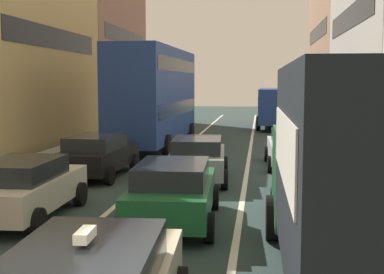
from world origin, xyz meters
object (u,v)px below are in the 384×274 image
Objects in this scene: sedan_left_lane_third at (97,155)px; bus_mid_queue_primary at (155,93)px; removalist_box_truck at (361,173)px; sedan_right_lane_behind_truck at (310,174)px; sedan_centre_lane_second at (173,191)px; hatchback_centre_lane_third at (198,158)px; bus_far_queue_secondary at (276,104)px; wagon_right_lane_far at (292,147)px; wagon_left_lane_second at (24,187)px.

bus_mid_queue_primary is (0.36, 8.65, 2.03)m from sedan_left_lane_third.
removalist_box_truck is 6.86m from sedan_right_lane_behind_truck.
sedan_centre_lane_second is 5.53m from hatchback_centre_lane_third.
bus_far_queue_secondary is at bearing -24.23° from bus_mid_queue_primary.
sedan_centre_lane_second and wagon_right_lane_far have the same top height.
hatchback_centre_lane_third is 0.42× the size of bus_far_queue_secondary.
hatchback_centre_lane_third is at bearing -158.49° from bus_mid_queue_primary.
removalist_box_truck is 0.73× the size of bus_far_queue_secondary.
bus_mid_queue_primary is 1.00× the size of bus_far_queue_secondary.
sedan_right_lane_behind_truck is at bearing 179.56° from wagon_right_lane_far.
removalist_box_truck is at bearing 179.48° from wagon_right_lane_far.
sedan_right_lane_behind_truck is at bearing -131.34° from hatchback_centre_lane_third.
removalist_box_truck reaches higher than hatchback_centre_lane_third.
sedan_centre_lane_second and sedan_left_lane_third have the same top height.
wagon_right_lane_far is at bearing -23.03° from sedan_centre_lane_second.
removalist_box_truck is at bearing -119.54° from wagon_left_lane_second.
wagon_left_lane_second is 0.98× the size of hatchback_centre_lane_third.
bus_far_queue_secondary is at bearing -9.24° from sedan_centre_lane_second.
sedan_right_lane_behind_truck is at bearing -110.46° from sedan_left_lane_third.
sedan_right_lane_behind_truck is at bearing -178.63° from bus_far_queue_secondary.
wagon_left_lane_second is 14.69m from bus_mid_queue_primary.
wagon_right_lane_far is at bearing -48.62° from hatchback_centre_lane_third.
bus_mid_queue_primary is at bearing 155.13° from bus_far_queue_secondary.
wagon_left_lane_second is at bearing 87.39° from sedan_centre_lane_second.
bus_mid_queue_primary is at bearing -2.58° from wagon_left_lane_second.
sedan_left_lane_third is at bearing 35.96° from removalist_box_truck.
hatchback_centre_lane_third is 1.01× the size of sedan_left_lane_third.
sedan_centre_lane_second is 9.51m from wagon_right_lane_far.
removalist_box_truck is 0.73× the size of bus_mid_queue_primary.
hatchback_centre_lane_third is at bearing 20.42° from removalist_box_truck.
bus_mid_queue_primary is at bearing 0.30° from sedan_left_lane_third.
hatchback_centre_lane_third is 4.79m from wagon_right_lane_far.
hatchback_centre_lane_third is 3.65m from sedan_left_lane_third.
sedan_centre_lane_second is 1.01× the size of wagon_right_lane_far.
hatchback_centre_lane_third is at bearing 172.61° from bus_far_queue_secondary.
bus_far_queue_secondary is at bearing -11.99° from hatchback_centre_lane_third.
hatchback_centre_lane_third and wagon_right_lane_far have the same top height.
bus_far_queue_secondary is (-0.35, 32.07, -0.21)m from removalist_box_truck.
sedan_right_lane_behind_truck is at bearing -53.11° from sedan_centre_lane_second.
hatchback_centre_lane_third is at bearing -92.83° from sedan_left_lane_third.
hatchback_centre_lane_third is at bearing 55.54° from sedan_right_lane_behind_truck.
hatchback_centre_lane_third is at bearing -1.93° from sedan_centre_lane_second.
bus_mid_queue_primary is (-3.28, 9.00, 2.03)m from hatchback_centre_lane_third.
sedan_left_lane_third is at bearing 179.14° from bus_mid_queue_primary.
sedan_left_lane_third is at bearing 70.03° from sedan_right_lane_behind_truck.
wagon_right_lane_far is (7.01, 8.93, 0.00)m from wagon_left_lane_second.
sedan_left_lane_third is at bearing 80.77° from hatchback_centre_lane_third.
hatchback_centre_lane_third is 4.42m from sedan_right_lane_behind_truck.
sedan_centre_lane_second is at bearing 132.78° from sedan_right_lane_behind_truck.
wagon_left_lane_second is at bearing 114.88° from sedan_right_lane_behind_truck.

